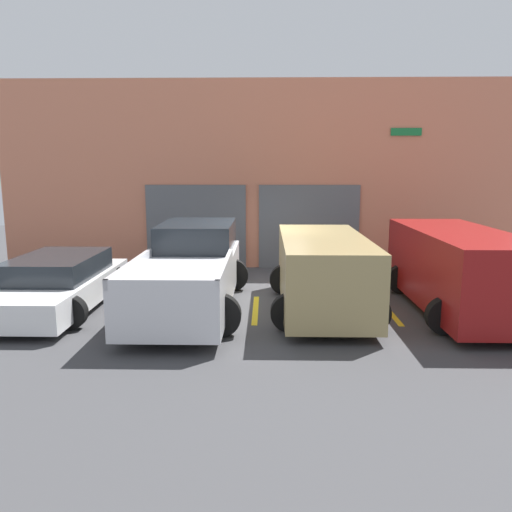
# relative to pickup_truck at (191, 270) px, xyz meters

# --- Properties ---
(ground_plane) EXTENTS (28.00, 28.00, 0.00)m
(ground_plane) POSITION_rel_pickup_truck_xyz_m (1.44, 1.37, -0.82)
(ground_plane) COLOR #3D3D3F
(shophouse_building) EXTENTS (15.72, 0.68, 5.63)m
(shophouse_building) POSITION_rel_pickup_truck_xyz_m (1.44, 4.66, 1.96)
(shophouse_building) COLOR #D17A5B
(shophouse_building) RESTS_ON ground
(pickup_truck) EXTENTS (2.44, 5.60, 1.74)m
(pickup_truck) POSITION_rel_pickup_truck_xyz_m (0.00, 0.00, 0.00)
(pickup_truck) COLOR silver
(pickup_truck) RESTS_ON ground
(sedan_white) EXTENTS (2.28, 4.51, 1.16)m
(sedan_white) POSITION_rel_pickup_truck_xyz_m (-2.88, -0.28, -0.26)
(sedan_white) COLOR white
(sedan_white) RESTS_ON ground
(sedan_side) EXTENTS (2.26, 4.52, 1.61)m
(sedan_side) POSITION_rel_pickup_truck_xyz_m (2.88, -0.31, 0.05)
(sedan_side) COLOR #9E8956
(sedan_side) RESTS_ON ground
(van_right) EXTENTS (2.27, 4.95, 1.74)m
(van_right) POSITION_rel_pickup_truck_xyz_m (5.77, -0.31, 0.12)
(van_right) COLOR maroon
(van_right) RESTS_ON ground
(parking_stripe_left) EXTENTS (0.12, 2.20, 0.01)m
(parking_stripe_left) POSITION_rel_pickup_truck_xyz_m (-1.44, -0.31, -0.82)
(parking_stripe_left) COLOR gold
(parking_stripe_left) RESTS_ON ground
(parking_stripe_centre) EXTENTS (0.12, 2.20, 0.01)m
(parking_stripe_centre) POSITION_rel_pickup_truck_xyz_m (1.44, -0.31, -0.82)
(parking_stripe_centre) COLOR gold
(parking_stripe_centre) RESTS_ON ground
(parking_stripe_right) EXTENTS (0.12, 2.20, 0.01)m
(parking_stripe_right) POSITION_rel_pickup_truck_xyz_m (4.32, -0.31, -0.82)
(parking_stripe_right) COLOR gold
(parking_stripe_right) RESTS_ON ground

